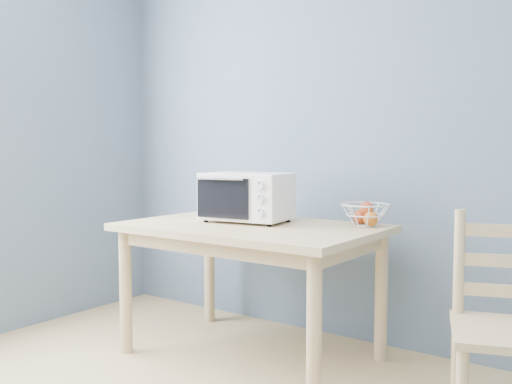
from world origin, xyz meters
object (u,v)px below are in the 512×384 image
Objects in this scene: dining_table at (251,242)px; fruit_basket at (366,214)px; toaster_oven at (244,196)px; dining_chair at (510,336)px.

fruit_basket is (0.55, 0.31, 0.17)m from dining_table.
dining_table is 4.51× the size of fruit_basket.
fruit_basket is at bearing 11.33° from toaster_oven.
fruit_basket reaches higher than dining_table.
dining_table is 0.65m from fruit_basket.
toaster_oven is (-0.11, 0.08, 0.25)m from dining_table.
dining_table is 1.44m from dining_chair.
toaster_oven is 1.61m from dining_chair.
dining_chair is (0.85, -0.54, -0.36)m from fruit_basket.
toaster_oven is at bearing 149.26° from dining_chair.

